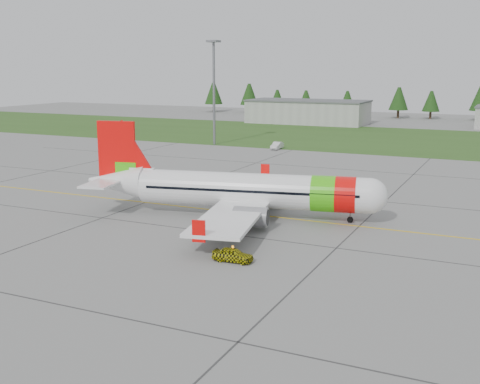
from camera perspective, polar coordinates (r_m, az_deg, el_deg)
The scene contains 9 objects.
ground at distance 56.26m, azimuth -0.73°, elevation -4.07°, with size 320.00×320.00×0.00m, color gray.
aircraft at distance 62.31m, azimuth 0.47°, elevation 0.15°, with size 31.72×29.72×9.71m.
follow_me_car at distance 48.23m, azimuth -0.69°, elevation -4.72°, with size 1.35×1.14×3.35m, color yellow.
service_van at distance 114.44m, azimuth 3.54°, elevation 5.10°, with size 1.44×1.36×4.12m, color silver.
grass_strip at distance 133.71m, azimuth 14.79°, elevation 4.82°, with size 320.00×50.00×0.03m, color #30561E.
taxi_guideline at distance 63.31m, azimuth 2.42°, elevation -2.26°, with size 120.00×0.25×0.02m, color gold.
hangar_west at distance 167.96m, azimuth 6.44°, elevation 7.51°, with size 32.00×14.00×6.00m, color #A8A8A3.
floodlight_mast at distance 120.43m, azimuth -2.48°, elevation 9.24°, with size 0.50×0.50×20.00m, color slate.
treeline at distance 188.48m, azimuth 18.02°, elevation 8.09°, with size 160.00×8.00×10.00m, color #1C3F14, non-canonical shape.
Camera 1 is at (23.56, -48.71, 15.41)m, focal length 45.00 mm.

